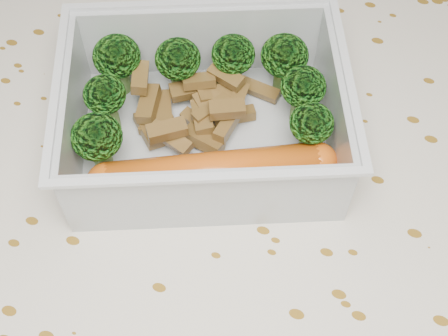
% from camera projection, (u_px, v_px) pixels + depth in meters
% --- Properties ---
extents(dining_table, '(1.40, 0.90, 0.75)m').
position_uv_depth(dining_table, '(219.00, 231.00, 0.51)').
color(dining_table, brown).
rests_on(dining_table, ground).
extents(tablecloth, '(1.46, 0.96, 0.19)m').
position_uv_depth(tablecloth, '(219.00, 200.00, 0.47)').
color(tablecloth, beige).
rests_on(tablecloth, dining_table).
extents(lunch_container, '(0.23, 0.21, 0.07)m').
position_uv_depth(lunch_container, '(205.00, 122.00, 0.43)').
color(lunch_container, silver).
rests_on(lunch_container, tablecloth).
extents(broccoli_florets, '(0.18, 0.14, 0.05)m').
position_uv_depth(broccoli_florets, '(201.00, 83.00, 0.43)').
color(broccoli_florets, '#608C3F').
rests_on(broccoli_florets, lunch_container).
extents(meat_pile, '(0.11, 0.09, 0.03)m').
position_uv_depth(meat_pile, '(197.00, 109.00, 0.45)').
color(meat_pile, olive).
rests_on(meat_pile, lunch_container).
extents(sausage, '(0.16, 0.09, 0.03)m').
position_uv_depth(sausage, '(213.00, 173.00, 0.41)').
color(sausage, '#D15812').
rests_on(sausage, lunch_container).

